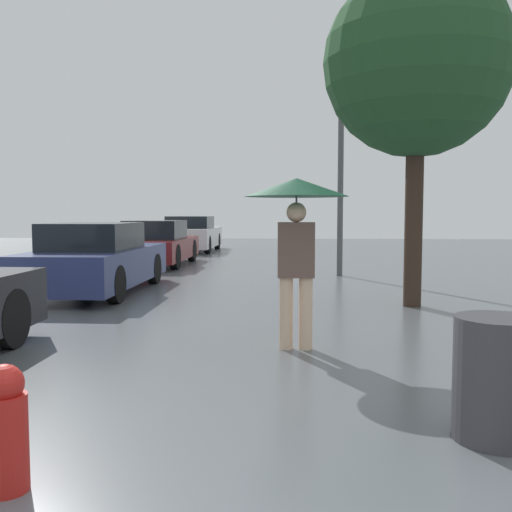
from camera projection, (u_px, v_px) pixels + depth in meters
The scene contains 8 objects.
pedestrian at pixel (296, 211), 5.94m from camera, with size 1.09×1.09×1.80m.
parked_car_second at pixel (97, 260), 10.34m from camera, with size 1.63×4.15×1.26m.
parked_car_third at pixel (157, 244), 15.72m from camera, with size 1.67×4.03×1.23m.
parked_car_farthest at pixel (191, 235), 21.50m from camera, with size 1.80×4.31×1.32m.
tree at pixel (417, 64), 8.54m from camera, with size 2.81×2.81×5.09m.
street_lamp at pixel (341, 149), 12.89m from camera, with size 0.33×0.33×4.59m.
trash_bin at pixel (497, 379), 3.60m from camera, with size 0.54×0.54×0.79m.
fire_hydrant at pixel (5, 429), 2.94m from camera, with size 0.23×0.23×0.67m.
Camera 1 is at (0.42, -2.00, 1.44)m, focal length 40.00 mm.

